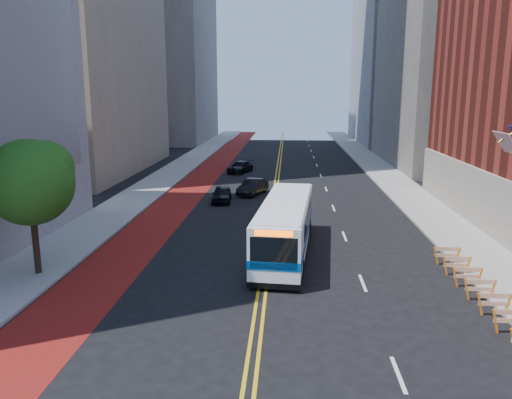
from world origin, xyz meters
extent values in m
plane|color=black|center=(0.00, 0.00, 0.00)|extent=(160.00, 160.00, 0.00)
cube|color=gray|center=(-12.00, 30.00, 0.07)|extent=(4.00, 140.00, 0.15)
cube|color=gray|center=(12.00, 30.00, 0.07)|extent=(4.00, 140.00, 0.15)
cube|color=maroon|center=(-8.10, 30.00, 0.00)|extent=(3.60, 140.00, 0.01)
cube|color=gold|center=(-0.18, 30.00, 0.00)|extent=(0.14, 140.00, 0.01)
cube|color=gold|center=(0.18, 30.00, 0.00)|extent=(0.14, 140.00, 0.01)
cube|color=silver|center=(4.80, -2.00, 0.01)|extent=(0.14, 2.20, 0.01)
cube|color=silver|center=(4.80, 6.00, 0.01)|extent=(0.14, 2.20, 0.01)
cube|color=silver|center=(4.80, 14.00, 0.01)|extent=(0.14, 2.20, 0.01)
cube|color=silver|center=(4.80, 22.00, 0.01)|extent=(0.14, 2.20, 0.01)
cube|color=silver|center=(4.80, 30.00, 0.01)|extent=(0.14, 2.20, 0.01)
cube|color=silver|center=(4.80, 38.00, 0.01)|extent=(0.14, 2.20, 0.01)
cube|color=silver|center=(4.80, 46.00, 0.01)|extent=(0.14, 2.20, 0.01)
cube|color=silver|center=(4.80, 54.00, 0.01)|extent=(0.14, 2.20, 0.01)
cube|color=silver|center=(4.80, 62.00, 0.01)|extent=(0.14, 2.20, 0.01)
cube|color=silver|center=(4.80, 70.00, 0.01)|extent=(0.14, 2.20, 0.01)
cube|color=silver|center=(4.80, 78.00, 0.01)|extent=(0.14, 2.20, 0.01)
cube|color=silver|center=(4.80, 86.00, 0.01)|extent=(0.14, 2.20, 0.01)
cube|color=#9E9384|center=(14.05, 12.00, 2.00)|extent=(0.50, 36.00, 4.00)
cube|color=black|center=(14.15, 13.00, 1.10)|extent=(0.35, 2.80, 2.20)
cube|color=black|center=(14.15, 20.00, 1.10)|extent=(0.35, 2.80, 2.20)
cube|color=#B21419|center=(11.70, 8.00, 6.60)|extent=(0.75, 1.90, 1.05)
cube|color=orange|center=(9.05, 1.10, 0.50)|extent=(0.32, 0.06, 0.99)
cube|color=orange|center=(9.60, 1.10, 0.90)|extent=(1.25, 0.05, 0.22)
cube|color=orange|center=(9.60, 1.10, 0.55)|extent=(1.25, 0.05, 0.18)
cube|color=orange|center=(9.05, 2.65, 0.50)|extent=(0.32, 0.06, 0.99)
cube|color=orange|center=(10.15, 2.65, 0.50)|extent=(0.32, 0.06, 0.99)
cube|color=orange|center=(9.60, 2.65, 0.90)|extent=(1.25, 0.05, 0.22)
cube|color=orange|center=(9.60, 2.65, 0.55)|extent=(1.25, 0.05, 0.18)
cube|color=orange|center=(9.05, 4.20, 0.50)|extent=(0.32, 0.06, 0.99)
cube|color=orange|center=(10.15, 4.20, 0.50)|extent=(0.32, 0.06, 0.99)
cube|color=orange|center=(9.60, 4.20, 0.90)|extent=(1.25, 0.05, 0.22)
cube|color=orange|center=(9.60, 4.20, 0.55)|extent=(1.25, 0.05, 0.18)
cube|color=orange|center=(9.05, 5.75, 0.50)|extent=(0.32, 0.06, 0.99)
cube|color=orange|center=(10.15, 5.75, 0.50)|extent=(0.32, 0.06, 0.99)
cube|color=orange|center=(9.60, 5.75, 0.90)|extent=(1.25, 0.05, 0.22)
cube|color=orange|center=(9.60, 5.75, 0.55)|extent=(1.25, 0.05, 0.18)
cube|color=orange|center=(9.05, 7.30, 0.50)|extent=(0.32, 0.06, 0.99)
cube|color=orange|center=(10.15, 7.30, 0.50)|extent=(0.32, 0.06, 0.99)
cube|color=orange|center=(9.60, 7.30, 0.90)|extent=(1.25, 0.05, 0.22)
cube|color=orange|center=(9.60, 7.30, 0.55)|extent=(1.25, 0.05, 0.18)
cube|color=orange|center=(9.05, 8.85, 0.50)|extent=(0.32, 0.06, 0.99)
cube|color=orange|center=(10.15, 8.85, 0.50)|extent=(0.32, 0.06, 0.99)
cube|color=orange|center=(9.60, 8.85, 0.90)|extent=(1.25, 0.05, 0.22)
cube|color=orange|center=(9.60, 8.85, 0.55)|extent=(1.25, 0.05, 0.18)
cylinder|color=black|center=(-11.30, 6.00, 1.75)|extent=(0.32, 0.32, 3.20)
sphere|color=#11460F|center=(-11.30, 6.00, 4.75)|extent=(4.20, 4.20, 4.20)
sphere|color=#11460F|center=(-10.70, 6.40, 5.35)|extent=(2.80, 2.80, 2.80)
sphere|color=#11460F|center=(-11.80, 5.70, 5.15)|extent=(2.40, 2.40, 2.40)
cube|color=white|center=(1.02, 10.13, 1.68)|extent=(3.44, 11.52, 2.70)
cube|color=#084693|center=(1.02, 10.13, 1.28)|extent=(3.48, 11.56, 0.43)
cube|color=black|center=(1.09, 10.89, 2.13)|extent=(3.19, 8.13, 0.90)
cube|color=black|center=(0.53, 4.51, 1.89)|extent=(2.16, 0.28, 1.51)
cube|color=black|center=(1.52, 15.76, 2.08)|extent=(1.97, 0.27, 0.95)
cube|color=#FF5905|center=(0.53, 4.50, 2.84)|extent=(1.72, 0.23, 0.28)
cube|color=white|center=(1.02, 10.13, 3.07)|extent=(3.27, 10.95, 0.11)
cube|color=black|center=(1.02, 10.13, 0.33)|extent=(3.47, 11.55, 0.28)
cylinder|color=black|center=(-0.40, 6.61, 0.47)|extent=(0.37, 0.97, 0.95)
cylinder|color=black|center=(1.82, 6.42, 0.47)|extent=(0.37, 0.97, 0.95)
cylinder|color=black|center=(0.19, 13.40, 0.47)|extent=(0.37, 0.97, 0.95)
cylinder|color=black|center=(2.41, 13.20, 0.47)|extent=(0.37, 0.97, 0.95)
cylinder|color=black|center=(0.31, 14.75, 0.47)|extent=(0.37, 0.97, 0.95)
cylinder|color=black|center=(2.53, 14.56, 0.47)|extent=(0.37, 0.97, 0.95)
imported|color=black|center=(-4.39, 23.78, 0.65)|extent=(1.74, 3.90, 1.30)
imported|color=black|center=(-2.00, 27.06, 0.69)|extent=(2.77, 4.45, 1.38)
imported|color=black|center=(-4.29, 39.46, 0.64)|extent=(3.17, 4.75, 1.28)
camera|label=1|loc=(1.10, -16.94, 8.99)|focal=35.00mm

